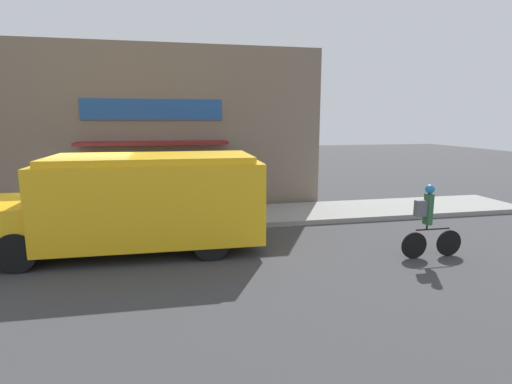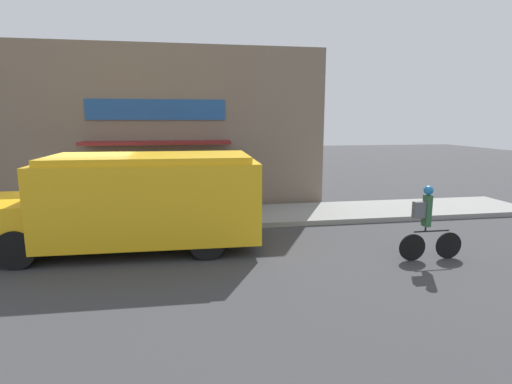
% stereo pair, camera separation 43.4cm
% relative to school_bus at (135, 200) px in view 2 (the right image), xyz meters
% --- Properties ---
extents(ground_plane, '(70.00, 70.00, 0.00)m').
position_rel_school_bus_xyz_m(ground_plane, '(-1.43, 1.28, -1.19)').
color(ground_plane, '#38383A').
extents(sidewalk, '(28.00, 2.52, 0.15)m').
position_rel_school_bus_xyz_m(sidewalk, '(-1.43, 2.55, -1.11)').
color(sidewalk, gray).
rests_on(sidewalk, ground_plane).
extents(storefront, '(14.93, 1.08, 5.50)m').
position_rel_school_bus_xyz_m(storefront, '(-1.36, 4.07, 1.56)').
color(storefront, '#756656').
rests_on(storefront, ground_plane).
extents(school_bus, '(6.45, 2.89, 2.27)m').
position_rel_school_bus_xyz_m(school_bus, '(0.00, 0.00, 0.00)').
color(school_bus, yellow).
rests_on(school_bus, ground_plane).
extents(cyclist, '(1.49, 0.21, 1.68)m').
position_rel_school_bus_xyz_m(cyclist, '(6.41, -1.92, -0.36)').
color(cyclist, black).
rests_on(cyclist, ground_plane).
extents(trash_bin, '(0.45, 0.45, 0.86)m').
position_rel_school_bus_xyz_m(trash_bin, '(0.16, 2.84, -0.61)').
color(trash_bin, slate).
rests_on(trash_bin, sidewalk).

